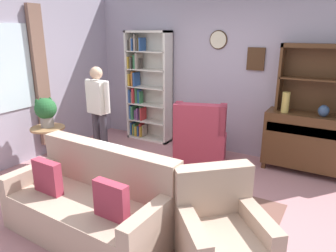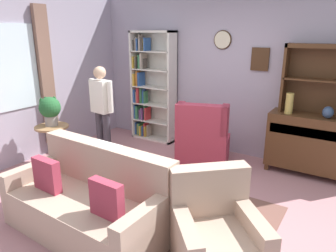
% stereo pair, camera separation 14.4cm
% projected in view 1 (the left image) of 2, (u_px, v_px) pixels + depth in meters
% --- Properties ---
extents(ground_plane, '(5.40, 4.60, 0.02)m').
position_uv_depth(ground_plane, '(154.00, 199.00, 4.04)').
color(ground_plane, '#B27A7F').
extents(wall_back, '(5.00, 0.09, 2.80)m').
position_uv_depth(wall_back, '(219.00, 72.00, 5.38)').
color(wall_back, '#A399AD').
rests_on(wall_back, ground_plane).
extents(wall_left, '(0.16, 4.20, 2.80)m').
position_uv_depth(wall_left, '(16.00, 77.00, 4.82)').
color(wall_left, '#A399AD').
rests_on(wall_left, ground_plane).
extents(area_rug, '(2.67, 2.01, 0.01)m').
position_uv_depth(area_rug, '(154.00, 214.00, 3.69)').
color(area_rug, brown).
rests_on(area_rug, ground_plane).
extents(bookshelf, '(0.90, 0.30, 2.10)m').
position_uv_depth(bookshelf, '(145.00, 88.00, 6.03)').
color(bookshelf, silver).
rests_on(bookshelf, ground_plane).
extents(sideboard, '(1.30, 0.45, 0.92)m').
position_uv_depth(sideboard, '(310.00, 141.00, 4.65)').
color(sideboard, '#4C2D19').
rests_on(sideboard, ground_plane).
extents(sideboard_hutch, '(1.10, 0.26, 1.00)m').
position_uv_depth(sideboard_hutch, '(320.00, 70.00, 4.43)').
color(sideboard_hutch, '#4C2D19').
rests_on(sideboard_hutch, sideboard).
extents(vase_tall, '(0.11, 0.11, 0.31)m').
position_uv_depth(vase_tall, '(286.00, 102.00, 4.61)').
color(vase_tall, tan).
rests_on(vase_tall, sideboard).
extents(vase_round, '(0.15, 0.15, 0.17)m').
position_uv_depth(vase_round, '(324.00, 111.00, 4.39)').
color(vase_round, '#33476B').
rests_on(vase_round, sideboard).
extents(couch_floral, '(1.82, 0.90, 0.90)m').
position_uv_depth(couch_floral, '(92.00, 205.00, 3.29)').
color(couch_floral, tan).
rests_on(couch_floral, ground_plane).
extents(armchair_floral, '(1.08, 1.08, 0.88)m').
position_uv_depth(armchair_floral, '(221.00, 236.00, 2.83)').
color(armchair_floral, tan).
rests_on(armchair_floral, ground_plane).
extents(wingback_chair, '(0.98, 0.99, 1.05)m').
position_uv_depth(wingback_chair, '(201.00, 142.00, 4.96)').
color(wingback_chair, '#A33347').
rests_on(wingback_chair, ground_plane).
extents(plant_stand, '(0.52, 0.52, 0.65)m').
position_uv_depth(plant_stand, '(49.00, 142.00, 4.91)').
color(plant_stand, '#997047').
rests_on(plant_stand, ground_plane).
extents(potted_plant_large, '(0.33, 0.33, 0.46)m').
position_uv_depth(potted_plant_large, '(46.00, 110.00, 4.80)').
color(potted_plant_large, gray).
rests_on(potted_plant_large, plant_stand).
extents(person_reading, '(0.53, 0.24, 1.56)m').
position_uv_depth(person_reading, '(98.00, 107.00, 5.00)').
color(person_reading, '#38333D').
rests_on(person_reading, ground_plane).
extents(coffee_table, '(0.80, 0.50, 0.42)m').
position_uv_depth(coffee_table, '(145.00, 171.00, 4.00)').
color(coffee_table, '#4C2D19').
rests_on(coffee_table, ground_plane).
extents(book_stack, '(0.18, 0.15, 0.10)m').
position_uv_depth(book_stack, '(143.00, 163.00, 3.98)').
color(book_stack, '#CC7233').
rests_on(book_stack, coffee_table).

